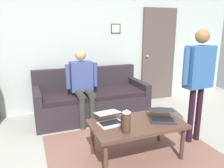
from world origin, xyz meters
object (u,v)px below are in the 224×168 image
Objects in this scene: interior_door at (158,55)px; couch at (91,100)px; french_press at (126,122)px; person_standing at (199,72)px; laptop_center at (162,117)px; coffee_table at (137,126)px; person_seated at (83,82)px; laptop_left at (110,120)px.

interior_door is 1.94m from couch.
interior_door is at bearing -129.23° from french_press.
laptop_center is at bearing 10.43° from person_standing.
person_seated reaches higher than coffee_table.
interior_door is at bearing -107.10° from person_standing.
laptop_center is at bearing 173.63° from coffee_table.
interior_door is 2.04m from person_standing.
couch is at bearing 15.25° from interior_door.
laptop_center is 0.83m from person_standing.
couch is (1.74, 0.47, -0.72)m from interior_door.
person_standing is at bearing -175.35° from coffee_table.
coffee_table is at bearing 52.15° from interior_door.
interior_door is 1.27× the size of person_standing.
person_seated is (0.04, -1.22, 0.21)m from laptop_left.
french_press reaches higher than laptop_left.
laptop_left is 0.83× the size of laptop_center.
person_standing is (0.60, 1.95, 0.01)m from interior_door.
person_seated is (0.70, -1.37, 0.21)m from laptop_center.
interior_door is 7.45× the size of french_press.
couch reaches higher than laptop_center.
interior_door is at bearing -127.85° from coffee_table.
person_standing is at bearing 127.69° from couch.
french_press is 1.53m from person_seated.
laptop_center reaches higher than coffee_table.
laptop_center is at bearing -165.14° from french_press.
laptop_left is at bearing -18.61° from coffee_table.
person_standing is (-1.14, 1.48, 0.73)m from couch.
couch is at bearing -131.47° from person_seated.
laptop_left is 1.40m from person_standing.
couch is 4.86× the size of laptop_center.
couch is 1.59× the size of person_seated.
interior_door reaches higher than person_standing.
coffee_table is at bearing 95.99° from couch.
laptop_center is (-0.66, 0.15, -0.00)m from laptop_left.
laptop_center is 0.33× the size of person_seated.
interior_door is 1.77× the size of coffee_table.
person_standing reaches higher than coffee_table.
coffee_table is at bearing -141.03° from french_press.
coffee_table is 1.15m from person_standing.
laptop_left is (1.90, 1.92, -0.50)m from interior_door.
person_seated reaches higher than laptop_center.
laptop_left is 0.22× the size of person_standing.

